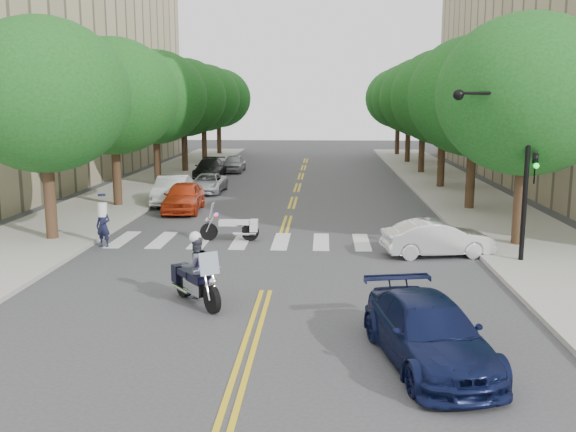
# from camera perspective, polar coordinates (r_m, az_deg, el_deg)

# --- Properties ---
(ground) EXTENTS (140.00, 140.00, 0.00)m
(ground) POSITION_cam_1_polar(r_m,az_deg,el_deg) (18.49, -1.97, -6.66)
(ground) COLOR #38383A
(ground) RESTS_ON ground
(sidewalk_left) EXTENTS (5.00, 60.00, 0.15)m
(sidewalk_left) POSITION_cam_1_polar(r_m,az_deg,el_deg) (41.49, -12.39, 2.68)
(sidewalk_left) COLOR #9E9991
(sidewalk_left) RESTS_ON ground
(sidewalk_right) EXTENTS (5.00, 60.00, 0.15)m
(sidewalk_right) POSITION_cam_1_polar(r_m,az_deg,el_deg) (40.74, 14.33, 2.47)
(sidewalk_right) COLOR #9E9991
(sidewalk_right) RESTS_ON ground
(tree_l_0) EXTENTS (6.40, 6.40, 8.45)m
(tree_l_0) POSITION_cam_1_polar(r_m,az_deg,el_deg) (25.81, -20.94, 9.99)
(tree_l_0) COLOR #382316
(tree_l_0) RESTS_ON ground
(tree_l_1) EXTENTS (6.40, 6.40, 8.45)m
(tree_l_1) POSITION_cam_1_polar(r_m,az_deg,el_deg) (33.29, -15.29, 10.21)
(tree_l_1) COLOR #382316
(tree_l_1) RESTS_ON ground
(tree_l_2) EXTENTS (6.40, 6.40, 8.45)m
(tree_l_2) POSITION_cam_1_polar(r_m,az_deg,el_deg) (40.96, -11.73, 10.30)
(tree_l_2) COLOR #382316
(tree_l_2) RESTS_ON ground
(tree_l_3) EXTENTS (6.40, 6.40, 8.45)m
(tree_l_3) POSITION_cam_1_polar(r_m,az_deg,el_deg) (48.74, -9.30, 10.34)
(tree_l_3) COLOR #382316
(tree_l_3) RESTS_ON ground
(tree_l_4) EXTENTS (6.40, 6.40, 8.45)m
(tree_l_4) POSITION_cam_1_polar(r_m,az_deg,el_deg) (56.58, -7.54, 10.36)
(tree_l_4) COLOR #382316
(tree_l_4) RESTS_ON ground
(tree_l_5) EXTENTS (6.40, 6.40, 8.45)m
(tree_l_5) POSITION_cam_1_polar(r_m,az_deg,el_deg) (64.46, -6.21, 10.36)
(tree_l_5) COLOR #382316
(tree_l_5) RESTS_ON ground
(tree_r_0) EXTENTS (6.40, 6.40, 8.45)m
(tree_r_0) POSITION_cam_1_polar(r_m,az_deg,el_deg) (24.69, 20.44, 10.04)
(tree_r_0) COLOR #382316
(tree_r_0) RESTS_ON ground
(tree_r_1) EXTENTS (6.40, 6.40, 8.45)m
(tree_r_1) POSITION_cam_1_polar(r_m,az_deg,el_deg) (32.42, 16.26, 10.17)
(tree_r_1) COLOR #382316
(tree_r_1) RESTS_ON ground
(tree_r_2) EXTENTS (6.40, 6.40, 8.45)m
(tree_r_2) POSITION_cam_1_polar(r_m,az_deg,el_deg) (40.26, 13.69, 10.23)
(tree_r_2) COLOR #382316
(tree_r_2) RESTS_ON ground
(tree_r_3) EXTENTS (6.40, 6.40, 8.45)m
(tree_r_3) POSITION_cam_1_polar(r_m,az_deg,el_deg) (48.16, 11.96, 10.26)
(tree_r_3) COLOR #382316
(tree_r_3) RESTS_ON ground
(tree_r_4) EXTENTS (6.40, 6.40, 8.45)m
(tree_r_4) POSITION_cam_1_polar(r_m,az_deg,el_deg) (56.08, 10.72, 10.27)
(tree_r_4) COLOR #382316
(tree_r_4) RESTS_ON ground
(tree_r_5) EXTENTS (6.40, 6.40, 8.45)m
(tree_r_5) POSITION_cam_1_polar(r_m,az_deg,el_deg) (64.02, 9.79, 10.28)
(tree_r_5) COLOR #382316
(tree_r_5) RESTS_ON ground
(traffic_signal_pole) EXTENTS (2.82, 0.42, 6.00)m
(traffic_signal_pole) POSITION_cam_1_polar(r_m,az_deg,el_deg) (22.04, 19.35, 5.37)
(traffic_signal_pole) COLOR black
(traffic_signal_pole) RESTS_ON ground
(motorcycle_police) EXTENTS (1.69, 2.10, 1.99)m
(motorcycle_police) POSITION_cam_1_polar(r_m,az_deg,el_deg) (17.30, -8.26, -4.91)
(motorcycle_police) COLOR black
(motorcycle_police) RESTS_ON ground
(motorcycle_parked) EXTENTS (2.29, 0.52, 1.48)m
(motorcycle_parked) POSITION_cam_1_polar(r_m,az_deg,el_deg) (24.93, -4.76, -1.03)
(motorcycle_parked) COLOR black
(motorcycle_parked) RESTS_ON ground
(officer_standing) EXTENTS (0.67, 0.55, 1.60)m
(officer_standing) POSITION_cam_1_polar(r_m,az_deg,el_deg) (24.65, -16.10, -0.85)
(officer_standing) COLOR #161933
(officer_standing) RESTS_ON ground
(convertible) EXTENTS (3.97, 1.94, 1.25)m
(convertible) POSITION_cam_1_polar(r_m,az_deg,el_deg) (22.97, 13.13, -1.95)
(convertible) COLOR silver
(convertible) RESTS_ON ground
(sedan_blue) EXTENTS (2.75, 4.89, 1.34)m
(sedan_blue) POSITION_cam_1_polar(r_m,az_deg,el_deg) (13.72, 12.40, -10.07)
(sedan_blue) COLOR #0D1439
(sedan_blue) RESTS_ON ground
(parked_car_a) EXTENTS (1.94, 4.35, 1.45)m
(parked_car_a) POSITION_cam_1_polar(r_m,az_deg,el_deg) (31.71, -9.26, 1.69)
(parked_car_a) COLOR red
(parked_car_a) RESTS_ON ground
(parked_car_b) EXTENTS (1.81, 4.52, 1.46)m
(parked_car_b) POSITION_cam_1_polar(r_m,az_deg,el_deg) (34.15, -10.25, 2.28)
(parked_car_b) COLOR silver
(parked_car_b) RESTS_ON ground
(parked_car_c) EXTENTS (1.90, 4.04, 1.11)m
(parked_car_c) POSITION_cam_1_polar(r_m,az_deg,el_deg) (38.04, -7.16, 2.90)
(parked_car_c) COLOR #ADAFB5
(parked_car_c) RESTS_ON ground
(parked_car_d) EXTENTS (2.07, 4.77, 1.37)m
(parked_car_d) POSITION_cam_1_polar(r_m,az_deg,el_deg) (45.06, -6.96, 4.21)
(parked_car_d) COLOR black
(parked_car_d) RESTS_ON ground
(parked_car_e) EXTENTS (1.54, 3.81, 1.30)m
(parked_car_e) POSITION_cam_1_polar(r_m,az_deg,el_deg) (48.95, -4.84, 4.68)
(parked_car_e) COLOR #9B9BA0
(parked_car_e) RESTS_ON ground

